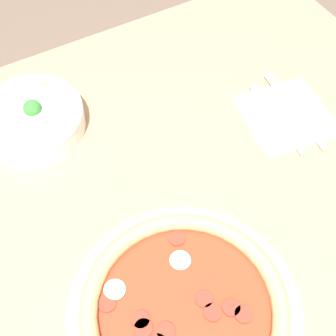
{
  "coord_description": "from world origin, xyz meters",
  "views": [
    {
      "loc": [
        -0.16,
        -0.3,
        1.4
      ],
      "look_at": [
        0.07,
        0.09,
        0.75
      ],
      "focal_mm": 50.0,
      "sensor_mm": 36.0,
      "label": 1
    }
  ],
  "objects_px": {
    "pizza": "(184,308)",
    "bowl": "(31,118)",
    "knife": "(297,114)",
    "fork": "(277,119)"
  },
  "relations": [
    {
      "from": "pizza",
      "to": "fork",
      "type": "height_order",
      "value": "pizza"
    },
    {
      "from": "knife",
      "to": "fork",
      "type": "bearing_deg",
      "value": 86.71
    },
    {
      "from": "fork",
      "to": "knife",
      "type": "bearing_deg",
      "value": -93.29
    },
    {
      "from": "bowl",
      "to": "pizza",
      "type": "bearing_deg",
      "value": -81.2
    },
    {
      "from": "bowl",
      "to": "knife",
      "type": "relative_size",
      "value": 0.92
    },
    {
      "from": "pizza",
      "to": "knife",
      "type": "bearing_deg",
      "value": 30.18
    },
    {
      "from": "pizza",
      "to": "bowl",
      "type": "bearing_deg",
      "value": 98.8
    },
    {
      "from": "fork",
      "to": "pizza",
      "type": "bearing_deg",
      "value": 130.29
    },
    {
      "from": "bowl",
      "to": "knife",
      "type": "xyz_separation_m",
      "value": [
        0.44,
        -0.21,
        -0.02
      ]
    },
    {
      "from": "pizza",
      "to": "knife",
      "type": "xyz_separation_m",
      "value": [
        0.38,
        0.22,
        -0.01
      ]
    }
  ]
}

